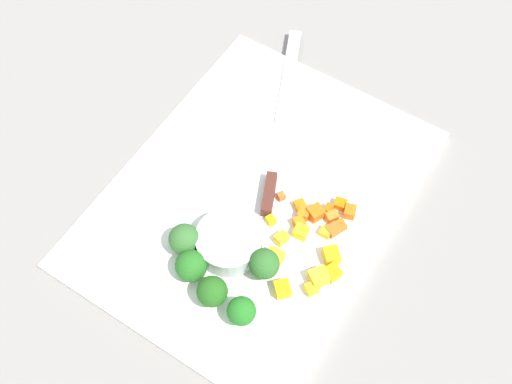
{
  "coord_description": "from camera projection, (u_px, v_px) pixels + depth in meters",
  "views": [
    {
      "loc": [
        -0.36,
        -0.23,
        0.77
      ],
      "look_at": [
        0.0,
        0.0,
        0.02
      ],
      "focal_mm": 43.29,
      "sensor_mm": 36.0,
      "label": 1
    }
  ],
  "objects": [
    {
      "name": "pepper_dice_6",
      "position": [
        325.0,
        234.0,
        0.83
      ],
      "size": [
        0.01,
        0.01,
        0.01
      ],
      "primitive_type": "cube",
      "rotation": [
        0.0,
        0.0,
        1.58
      ],
      "color": "yellow",
      "rests_on": "cutting_board"
    },
    {
      "name": "cutting_board",
      "position": [
        256.0,
        198.0,
        0.87
      ],
      "size": [
        0.49,
        0.37,
        0.01
      ],
      "primitive_type": "cube",
      "color": "white",
      "rests_on": "ground_plane"
    },
    {
      "name": "prep_bowl",
      "position": [
        229.0,
        242.0,
        0.81
      ],
      "size": [
        0.09,
        0.09,
        0.03
      ],
      "primitive_type": "cylinder",
      "color": "#B6BCBA",
      "rests_on": "cutting_board"
    },
    {
      "name": "ground_plane",
      "position": [
        256.0,
        200.0,
        0.88
      ],
      "size": [
        4.0,
        4.0,
        0.0
      ],
      "primitive_type": "plane",
      "color": "gray"
    },
    {
      "name": "carrot_dice_2",
      "position": [
        340.0,
        204.0,
        0.86
      ],
      "size": [
        0.02,
        0.02,
        0.01
      ],
      "primitive_type": "cube",
      "rotation": [
        0.0,
        0.0,
        0.23
      ],
      "color": "orange",
      "rests_on": "cutting_board"
    },
    {
      "name": "broccoli_floret_4",
      "position": [
        185.0,
        239.0,
        0.81
      ],
      "size": [
        0.04,
        0.04,
        0.05
      ],
      "color": "#88AC55",
      "rests_on": "cutting_board"
    },
    {
      "name": "pepper_dice_8",
      "position": [
        275.0,
        257.0,
        0.81
      ],
      "size": [
        0.02,
        0.02,
        0.02
      ],
      "primitive_type": "cube",
      "rotation": [
        0.0,
        0.0,
        1.66
      ],
      "color": "yellow",
      "rests_on": "cutting_board"
    },
    {
      "name": "broccoli_floret_2",
      "position": [
        264.0,
        264.0,
        0.79
      ],
      "size": [
        0.04,
        0.04,
        0.05
      ],
      "color": "#96B259",
      "rests_on": "cutting_board"
    },
    {
      "name": "broccoli_floret_3",
      "position": [
        241.0,
        311.0,
        0.76
      ],
      "size": [
        0.04,
        0.04,
        0.04
      ],
      "color": "#8BBE63",
      "rests_on": "cutting_board"
    },
    {
      "name": "pepper_dice_1",
      "position": [
        301.0,
        232.0,
        0.83
      ],
      "size": [
        0.02,
        0.02,
        0.02
      ],
      "primitive_type": "cube",
      "rotation": [
        0.0,
        0.0,
        0.13
      ],
      "color": "yellow",
      "rests_on": "cutting_board"
    },
    {
      "name": "carrot_dice_10",
      "position": [
        332.0,
        217.0,
        0.85
      ],
      "size": [
        0.02,
        0.02,
        0.01
      ],
      "primitive_type": "cube",
      "rotation": [
        0.0,
        0.0,
        2.56
      ],
      "color": "orange",
      "rests_on": "cutting_board"
    },
    {
      "name": "chef_knife",
      "position": [
        277.0,
        144.0,
        0.91
      ],
      "size": [
        0.33,
        0.16,
        0.02
      ],
      "rotation": [
        0.0,
        0.0,
        0.42
      ],
      "color": "silver",
      "rests_on": "cutting_board"
    },
    {
      "name": "carrot_dice_4",
      "position": [
        350.0,
        212.0,
        0.85
      ],
      "size": [
        0.02,
        0.02,
        0.02
      ],
      "primitive_type": "cube",
      "rotation": [
        0.0,
        0.0,
        0.31
      ],
      "color": "orange",
      "rests_on": "cutting_board"
    },
    {
      "name": "pepper_dice_5",
      "position": [
        271.0,
        220.0,
        0.84
      ],
      "size": [
        0.02,
        0.02,
        0.01
      ],
      "primitive_type": "cube",
      "rotation": [
        0.0,
        0.0,
        1.12
      ],
      "color": "yellow",
      "rests_on": "cutting_board"
    },
    {
      "name": "pepper_dice_7",
      "position": [
        331.0,
        256.0,
        0.81
      ],
      "size": [
        0.03,
        0.03,
        0.02
      ],
      "primitive_type": "cube",
      "rotation": [
        0.0,
        0.0,
        0.78
      ],
      "color": "yellow",
      "rests_on": "cutting_board"
    },
    {
      "name": "broccoli_floret_1",
      "position": [
        212.0,
        292.0,
        0.77
      ],
      "size": [
        0.04,
        0.04,
        0.05
      ],
      "color": "#93BC5F",
      "rests_on": "cutting_board"
    },
    {
      "name": "carrot_dice_1",
      "position": [
        316.0,
        213.0,
        0.85
      ],
      "size": [
        0.03,
        0.03,
        0.02
      ],
      "primitive_type": "cube",
      "rotation": [
        0.0,
        0.0,
        2.7
      ],
      "color": "orange",
      "rests_on": "cutting_board"
    },
    {
      "name": "carrot_dice_8",
      "position": [
        333.0,
        230.0,
        0.84
      ],
      "size": [
        0.02,
        0.02,
        0.01
      ],
      "primitive_type": "cube",
      "rotation": [
        0.0,
        0.0,
        1.15
      ],
      "color": "orange",
      "rests_on": "cutting_board"
    },
    {
      "name": "carrot_dice_7",
      "position": [
        328.0,
        209.0,
        0.85
      ],
      "size": [
        0.01,
        0.01,
        0.01
      ],
      "primitive_type": "cube",
      "rotation": [
        0.0,
        0.0,
        0.11
      ],
      "color": "orange",
      "rests_on": "cutting_board"
    },
    {
      "name": "carrot_dice_5",
      "position": [
        281.0,
        196.0,
        0.86
      ],
      "size": [
        0.01,
        0.01,
        0.01
      ],
      "primitive_type": "cube",
      "rotation": [
        0.0,
        0.0,
        1.03
      ],
      "color": "orange",
      "rests_on": "cutting_board"
    },
    {
      "name": "carrot_dice_0",
      "position": [
        300.0,
        206.0,
        0.85
      ],
      "size": [
        0.02,
        0.02,
        0.01
      ],
      "primitive_type": "cube",
      "rotation": [
        0.0,
        0.0,
        0.95
      ],
      "color": "orange",
      "rests_on": "cutting_board"
    },
    {
      "name": "pepper_dice_0",
      "position": [
        319.0,
        277.0,
        0.8
      ],
      "size": [
        0.03,
        0.03,
        0.02
      ],
      "primitive_type": "cube",
      "rotation": [
        0.0,
        0.0,
        0.94
      ],
      "color": "yellow",
      "rests_on": "cutting_board"
    },
    {
      "name": "broccoli_floret_0",
      "position": [
        191.0,
        266.0,
        0.79
      ],
      "size": [
        0.04,
        0.04,
        0.04
      ],
      "color": "#96C258",
      "rests_on": "cutting_board"
    },
    {
      "name": "pepper_dice_3",
      "position": [
        282.0,
        289.0,
        0.79
      ],
      "size": [
        0.03,
        0.03,
        0.02
      ],
      "primitive_type": "cube",
      "rotation": [
        0.0,
        0.0,
        0.8
      ],
      "color": "yellow",
      "rests_on": "cutting_board"
    },
    {
      "name": "pepper_dice_2",
      "position": [
        312.0,
        289.0,
        0.79
      ],
      "size": [
        0.02,
        0.02,
        0.01
      ],
      "primitive_type": "cube",
      "rotation": [
        0.0,
        0.0,
        1.0
      ],
      "color": "yellow",
      "rests_on": "cutting_board"
    },
    {
      "name": "carrot_dice_6",
      "position": [
        340.0,
        226.0,
        0.84
      ],
      "size": [
        0.02,
        0.02,
        0.01
      ],
      "primitive_type": "cube",
      "rotation": [
        0.0,
        0.0,
        1.07
      ],
      "color": "orange",
      "rests_on": "cutting_board"
    },
    {
      "name": "carrot_dice_3",
      "position": [
        299.0,
        223.0,
        0.84
      ],
      "size": [
        0.02,
        0.02,
        0.02
      ],
      "primitive_type": "cube",
      "rotation": [
        0.0,
        0.0,
        2.59
      ],
      "color": "orange",
      "rests_on": "cutting_board"
    },
    {
      "name": "carrot_dice_9",
      "position": [
        303.0,
        213.0,
        0.85
      ],
      "size": [
        0.02,
        0.02,
        0.01
      ],
      "primitive_type": "cube",
      "rotation": [
        0.0,
        0.0,
        1.89
      ],
      "color": "orange",
      "rests_on": "cutting_board"
    },
    {
      "name": "pepper_dice_4",
      "position": [
        281.0,
        238.0,
        0.83
      ],
      "size": [
        0.02,
        0.02,
        0.02
      ],
      "primitive_type": "cube",
      "rotation": [
        0.0,
        0.0,
        1.26
      ],
      "color": "yellow",
      "rests_on": "cutting_board"
    },
    {
      "name": "pepper_dice_9",
      "position": [
        333.0,
        273.0,
        0.8
      ],
      "size": [
        0.02,
        0.02,
        0.02
      ],
      "primitive_type": "cube",
      "rotation": [
        0.0,
        0.0,
        1.13
      ],
      "color": "yellow",
      "rests_on": "cutting_board"
    }
  ]
}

